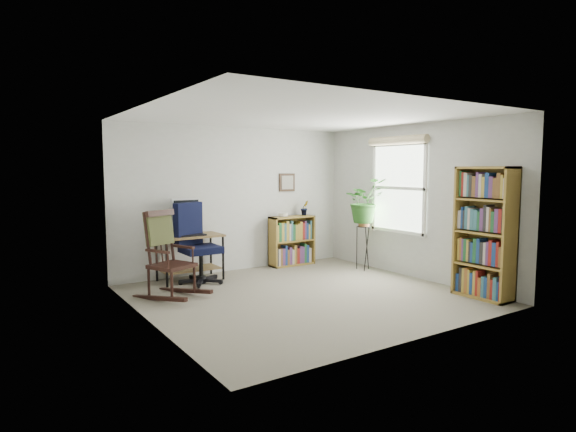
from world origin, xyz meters
TOP-DOWN VIEW (x-y plane):
  - floor at (0.00, 0.00)m, footprint 4.20×4.00m
  - ceiling at (0.00, 0.00)m, footprint 4.20×4.00m
  - wall_back at (0.00, 2.00)m, footprint 4.20×0.00m
  - wall_front at (0.00, -2.00)m, footprint 4.20×0.00m
  - wall_left at (-2.10, 0.00)m, footprint 0.00×4.00m
  - wall_right at (2.10, 0.00)m, footprint 0.00×4.00m
  - window at (2.06, 0.30)m, footprint 0.12×1.20m
  - desk at (-0.95, 1.70)m, footprint 0.97×0.54m
  - monitor at (-0.95, 1.84)m, footprint 0.46×0.16m
  - keyboard at (-0.95, 1.58)m, footprint 0.40×0.15m
  - office_chair at (-0.88, 1.42)m, footprint 0.89×0.89m
  - rocking_chair at (-1.52, 0.89)m, footprint 0.97×1.18m
  - low_bookshelf at (1.02, 1.82)m, footprint 0.83×0.28m
  - tall_bookshelf at (1.92, -1.39)m, footprint 0.33×0.76m
  - plant_stand at (1.80, 0.81)m, footprint 0.29×0.29m
  - spider_plant at (1.80, 0.81)m, footprint 1.69×1.88m
  - potted_plant_small at (1.30, 1.83)m, footprint 0.13×0.24m
  - framed_picture at (1.02, 1.97)m, footprint 0.32×0.04m

SIDE VIEW (x-z plane):
  - floor at x=0.00m, z-range 0.00..0.00m
  - desk at x=-0.95m, z-range 0.00..0.70m
  - plant_stand at x=1.80m, z-range 0.00..0.87m
  - low_bookshelf at x=1.02m, z-range 0.00..0.88m
  - rocking_chair at x=-1.52m, z-range 0.00..1.18m
  - office_chair at x=-0.88m, z-range 0.00..1.23m
  - keyboard at x=-0.95m, z-range 0.70..0.73m
  - tall_bookshelf at x=1.92m, z-range 0.00..1.74m
  - potted_plant_small at x=1.30m, z-range 0.88..0.98m
  - monitor at x=-0.95m, z-range 0.70..1.26m
  - wall_back at x=0.00m, z-range 0.00..2.40m
  - wall_front at x=0.00m, z-range 0.00..2.40m
  - wall_left at x=-2.10m, z-range 0.00..2.40m
  - wall_right at x=2.10m, z-range 0.00..2.40m
  - window at x=2.06m, z-range 0.65..2.15m
  - framed_picture at x=1.02m, z-range 1.31..1.63m
  - spider_plant at x=1.80m, z-range 0.80..2.27m
  - ceiling at x=0.00m, z-range 2.40..2.40m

